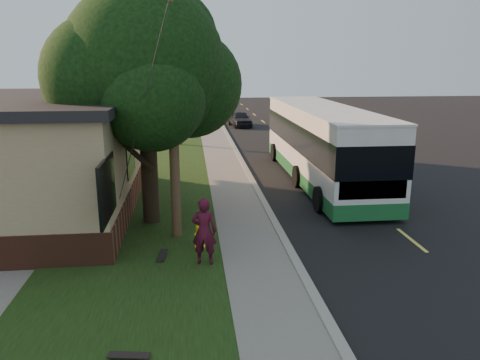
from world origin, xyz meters
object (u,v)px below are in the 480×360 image
Objects in this scene: bare_tree_far at (187,101)px; distant_car at (240,119)px; traffic_signal at (222,85)px; dumpster at (56,197)px; bare_tree_near at (179,113)px; utility_pole at (172,89)px; skateboard_main at (162,255)px; fire_hydrant at (200,235)px; transit_bus at (321,142)px; skateboarder at (204,231)px; leafy_tree at (146,70)px; skateboard_spare at (129,356)px.

distant_car is at bearing -33.37° from bare_tree_far.
dumpster is at bearing -105.34° from traffic_signal.
bare_tree_near is 1.07× the size of bare_tree_far.
dumpster is 0.39× the size of distant_car.
utility_pole reaches higher than bare_tree_near.
fire_hydrant is at bearing 30.62° from skateboard_main.
skateboard_main is at bearing -91.26° from bare_tree_far.
bare_tree_far is 5.55m from distant_car.
traffic_signal is (4.00, 16.00, 1.01)m from bare_tree_near.
transit_bus is 10.59m from skateboarder.
dumpster is (-4.06, 4.62, 0.50)m from skateboard_main.
skateboard_main is 0.21× the size of distant_car.
leafy_tree is 31.76m from traffic_signal.
utility_pole reaches higher than skateboard_main.
skateboard_spare is at bearing -91.35° from bare_tree_near.
traffic_signal is (3.81, 33.01, -1.47)m from utility_pole.
traffic_signal is 7.47m from distant_car.
bare_tree_near is at bearing 73.18° from dumpster.
traffic_signal is at bearing 83.39° from skateboard_spare.
bare_tree_far reaches higher than skateboarder.
dumpster is at bearing -161.19° from transit_bus.
transit_bus is (2.71, -26.28, -1.33)m from traffic_signal.
leafy_tree is at bearing -98.47° from traffic_signal.
dumpster is at bearing 159.38° from leafy_tree.
skateboard_spare is 9.97m from dumpster.
bare_tree_near is at bearing 87.50° from leafy_tree.
utility_pole is 4.31m from skateboarder.
bare_tree_near reaches higher than transit_bus.
skateboard_main is (-1.17, 0.53, -0.87)m from skateboarder.
transit_bus reaches higher than dumpster.
utility_pole reaches higher than bare_tree_far.
skateboard_main is at bearing -14.06° from skateboarder.
skateboarder is (-5.71, -8.88, -0.84)m from transit_bus.
dumpster is (-8.23, -30.01, -2.53)m from traffic_signal.
bare_tree_far is 2.18× the size of skateboarder.
traffic_signal is (4.67, 31.35, -2.00)m from leafy_tree.
bare_tree_near is at bearing 92.86° from fire_hydrant.
distant_car is (5.55, 32.30, 0.54)m from skateboard_spare.
transit_bus reaches higher than skateboard_spare.
utility_pole is 29.13m from bare_tree_far.
distant_car is (5.17, 27.67, 0.54)m from skateboard_main.
skateboarder is at bearing -85.10° from fire_hydrant.
fire_hydrant is 6.51m from dumpster.
bare_tree_far is at bearing 88.30° from skateboard_spare.
dumpster is at bearing 131.31° from skateboard_main.
skateboard_main is (-0.67, -30.63, -1.88)m from bare_tree_far.
leafy_tree is 25.44m from distant_car.
fire_hydrant is at bearing -87.14° from bare_tree_near.
skateboard_main is at bearing 85.35° from skateboard_spare.
leafy_tree is 5.90m from skateboarder.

